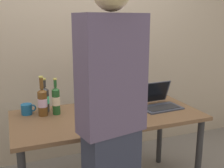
% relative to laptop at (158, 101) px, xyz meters
% --- Properties ---
extents(desk, '(1.53, 0.75, 0.75)m').
position_rel_laptop_xyz_m(desk, '(-0.48, -0.01, -0.14)').
color(desk, brown).
rests_on(desk, ground).
extents(laptop, '(0.36, 0.31, 0.21)m').
position_rel_laptop_xyz_m(laptop, '(0.00, 0.00, 0.00)').
color(laptop, '#383D4C').
rests_on(laptop, desk).
extents(beer_bottle_dark, '(0.08, 0.08, 0.33)m').
position_rel_laptop_xyz_m(beer_bottle_dark, '(-0.98, 0.14, 0.07)').
color(beer_bottle_dark, brown).
rests_on(beer_bottle_dark, desk).
extents(beer_bottle_amber, '(0.07, 0.07, 0.29)m').
position_rel_laptop_xyz_m(beer_bottle_amber, '(-0.95, 0.23, 0.07)').
color(beer_bottle_amber, '#333333').
rests_on(beer_bottle_amber, desk).
extents(beer_bottle_brown, '(0.06, 0.06, 0.30)m').
position_rel_laptop_xyz_m(beer_bottle_brown, '(-0.88, 0.13, 0.07)').
color(beer_bottle_brown, '#1E5123').
rests_on(beer_bottle_brown, desk).
extents(person_figure, '(0.42, 0.32, 1.79)m').
position_rel_laptop_xyz_m(person_figure, '(-0.67, -0.60, 0.14)').
color(person_figure, '#2D3347').
rests_on(person_figure, ground).
extents(coffee_mug, '(0.12, 0.09, 0.09)m').
position_rel_laptop_xyz_m(coffee_mug, '(-1.10, 0.22, -0.01)').
color(coffee_mug, '#19598C').
rests_on(coffee_mug, desk).
extents(back_wall, '(6.00, 0.10, 2.60)m').
position_rel_laptop_xyz_m(back_wall, '(-0.48, 0.85, 0.50)').
color(back_wall, tan).
rests_on(back_wall, ground).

